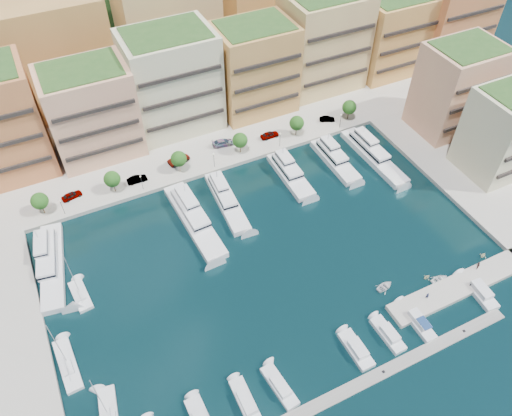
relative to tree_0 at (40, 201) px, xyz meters
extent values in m
plane|color=black|center=(40.00, -33.50, -4.74)|extent=(400.00, 400.00, 0.00)
cube|color=#9E998E|center=(40.00, 28.50, -4.74)|extent=(220.00, 64.00, 2.00)
cube|color=#1A3515|center=(40.00, 76.50, -4.74)|extent=(240.00, 40.00, 58.00)
cube|color=gray|center=(37.00, -63.50, -4.74)|extent=(72.00, 2.20, 0.35)
cube|color=#9E998E|center=(70.00, -55.50, -4.74)|extent=(32.00, 5.00, 2.00)
cube|color=#E2AA7E|center=(17.00, 16.50, 7.26)|extent=(20.00, 15.00, 22.00)
cube|color=black|center=(17.00, 8.75, 7.26)|extent=(18.40, 0.50, 0.90)
cube|color=#284E1F|center=(17.00, 16.50, 18.66)|extent=(17.60, 13.20, 0.80)
cube|color=beige|center=(38.00, 18.50, 8.76)|extent=(22.00, 16.00, 25.00)
cube|color=black|center=(38.00, 10.25, 8.76)|extent=(20.24, 0.50, 0.90)
cube|color=#284E1F|center=(38.00, 18.50, 21.66)|extent=(19.36, 14.08, 0.80)
cube|color=#D99951|center=(60.00, 16.50, 7.76)|extent=(20.00, 15.00, 23.00)
cube|color=black|center=(60.00, 8.75, 7.76)|extent=(18.40, 0.50, 0.90)
cube|color=#284E1F|center=(60.00, 16.50, 19.66)|extent=(17.60, 13.20, 0.80)
cube|color=#E5CC79|center=(82.00, 18.50, 9.26)|extent=(22.00, 16.00, 26.00)
cube|color=black|center=(82.00, 10.25, 9.26)|extent=(20.24, 0.50, 0.90)
cube|color=#DCA150|center=(104.00, 16.50, 7.26)|extent=(20.00, 15.00, 22.00)
cube|color=black|center=(104.00, 8.75, 7.26)|extent=(18.40, 0.50, 0.90)
cube|color=#C26C40|center=(124.00, 14.50, 8.26)|extent=(22.00, 16.00, 24.00)
cube|color=black|center=(124.00, 6.25, 8.26)|extent=(20.24, 0.50, 0.90)
cube|color=#E2AA7E|center=(102.00, -13.50, 7.26)|extent=(18.00, 14.00, 22.00)
cube|color=black|center=(102.00, -20.75, 7.26)|extent=(16.56, 0.50, 0.90)
cube|color=#284E1F|center=(102.00, -13.50, 18.66)|extent=(15.84, 12.32, 0.80)
cube|color=beige|center=(102.00, -31.50, 6.26)|extent=(18.00, 14.00, 20.00)
cube|color=#D99951|center=(15.00, 40.50, 11.26)|extent=(26.00, 18.00, 30.00)
cube|color=#E5CC79|center=(45.00, 40.50, 11.26)|extent=(26.00, 18.00, 30.00)
cube|color=#DCA150|center=(75.00, 40.50, 11.26)|extent=(26.00, 18.00, 30.00)
cylinder|color=#473323|center=(0.00, 0.00, -2.24)|extent=(0.24, 0.24, 3.00)
sphere|color=#1D4714|center=(0.00, 0.00, 0.01)|extent=(3.80, 3.80, 3.80)
cylinder|color=#473323|center=(16.00, 0.00, -2.24)|extent=(0.24, 0.24, 3.00)
sphere|color=#1D4714|center=(16.00, 0.00, 0.01)|extent=(3.80, 3.80, 3.80)
cylinder|color=#473323|center=(32.00, 0.00, -2.24)|extent=(0.24, 0.24, 3.00)
sphere|color=#1D4714|center=(32.00, 0.00, 0.01)|extent=(3.80, 3.80, 3.80)
cylinder|color=#473323|center=(48.00, 0.00, -2.24)|extent=(0.24, 0.24, 3.00)
sphere|color=#1D4714|center=(48.00, 0.00, 0.01)|extent=(3.80, 3.80, 3.80)
cylinder|color=#473323|center=(64.00, 0.00, -2.24)|extent=(0.24, 0.24, 3.00)
sphere|color=#1D4714|center=(64.00, 0.00, 0.01)|extent=(3.80, 3.80, 3.80)
cylinder|color=#473323|center=(80.00, 0.00, -2.24)|extent=(0.24, 0.24, 3.00)
sphere|color=#1D4714|center=(80.00, 0.00, 0.01)|extent=(3.80, 3.80, 3.80)
cylinder|color=black|center=(4.00, -2.30, -1.74)|extent=(0.10, 0.10, 4.00)
sphere|color=#FFF2CC|center=(4.00, -2.30, 0.31)|extent=(0.30, 0.30, 0.30)
cylinder|color=black|center=(22.00, -2.30, -1.74)|extent=(0.10, 0.10, 4.00)
sphere|color=#FFF2CC|center=(22.00, -2.30, 0.31)|extent=(0.30, 0.30, 0.30)
cylinder|color=black|center=(40.00, -2.30, -1.74)|extent=(0.10, 0.10, 4.00)
sphere|color=#FFF2CC|center=(40.00, -2.30, 0.31)|extent=(0.30, 0.30, 0.30)
cylinder|color=black|center=(58.00, -2.30, -1.74)|extent=(0.10, 0.10, 4.00)
sphere|color=#FFF2CC|center=(58.00, -2.30, 0.31)|extent=(0.30, 0.30, 0.30)
cylinder|color=black|center=(76.00, -2.30, -1.74)|extent=(0.10, 0.10, 4.00)
sphere|color=#FFF2CC|center=(76.00, -2.30, 0.31)|extent=(0.30, 0.30, 0.30)
cube|color=silver|center=(-1.23, -15.69, -4.39)|extent=(7.83, 22.77, 2.30)
cube|color=silver|center=(-1.23, -13.45, -2.34)|extent=(5.45, 12.71, 1.80)
cube|color=black|center=(-1.23, -13.45, -2.34)|extent=(5.51, 12.78, 0.55)
cube|color=silver|center=(-1.23, -11.66, -0.74)|extent=(3.61, 7.04, 1.40)
cylinder|color=#B2B2B7|center=(-1.23, -10.32, 0.86)|extent=(0.14, 0.14, 1.80)
cube|color=silver|center=(29.22, -16.64, -4.39)|extent=(6.04, 24.48, 2.30)
cube|color=silver|center=(29.22, -14.21, -2.34)|extent=(4.63, 13.53, 1.80)
cube|color=black|center=(29.22, -14.21, -2.34)|extent=(4.69, 13.59, 0.55)
cube|color=silver|center=(29.22, -12.27, -0.74)|extent=(3.26, 7.42, 1.40)
cylinder|color=#B2B2B7|center=(29.22, -10.81, 0.86)|extent=(0.14, 0.14, 1.80)
cube|color=silver|center=(37.99, -14.49, -4.39)|extent=(5.25, 20.18, 2.30)
cube|color=silver|center=(37.99, -12.49, -2.34)|extent=(4.00, 11.16, 1.80)
cube|color=black|center=(37.99, -12.49, -2.34)|extent=(4.06, 11.22, 0.55)
cube|color=silver|center=(37.99, -10.89, -0.74)|extent=(2.81, 6.12, 1.40)
cylinder|color=#B2B2B7|center=(37.99, -9.69, 0.86)|extent=(0.14, 0.14, 1.80)
cube|color=silver|center=(55.31, -12.97, -4.39)|extent=(4.87, 17.01, 2.30)
cube|color=silver|center=(55.31, -11.28, -2.34)|extent=(3.92, 9.38, 1.80)
cube|color=black|center=(55.31, -11.28, -2.34)|extent=(3.98, 9.44, 0.55)
cube|color=silver|center=(55.31, -9.92, -0.74)|extent=(2.84, 5.12, 1.40)
cylinder|color=#B2B2B7|center=(55.31, -8.90, 0.86)|extent=(0.14, 0.14, 1.80)
cube|color=black|center=(55.31, -12.97, -4.84)|extent=(4.92, 17.06, 0.35)
cube|color=silver|center=(67.85, -13.12, -4.39)|extent=(4.49, 17.25, 2.30)
cube|color=silver|center=(67.85, -11.39, -2.34)|extent=(3.66, 9.50, 1.80)
cube|color=black|center=(67.85, -11.39, -2.34)|extent=(3.72, 9.56, 0.55)
cube|color=silver|center=(67.85, -10.02, -0.74)|extent=(2.67, 5.18, 1.40)
cylinder|color=#B2B2B7|center=(67.85, -8.98, 0.86)|extent=(0.14, 0.14, 1.80)
cube|color=silver|center=(77.35, -16.01, -4.39)|extent=(4.85, 23.10, 2.30)
cube|color=silver|center=(77.35, -13.71, -2.34)|extent=(3.84, 12.73, 1.80)
cube|color=black|center=(77.35, -13.71, -2.34)|extent=(3.91, 12.79, 0.55)
cube|color=silver|center=(77.35, -11.86, -0.74)|extent=(2.76, 6.96, 1.40)
cylinder|color=#B2B2B7|center=(77.35, -10.48, 0.86)|extent=(0.14, 0.14, 1.80)
cube|color=black|center=(14.67, -56.62, -3.44)|extent=(1.99, 0.17, 0.55)
cube|color=silver|center=(22.35, -58.00, -4.49)|extent=(2.63, 8.78, 1.40)
cube|color=silver|center=(22.35, -58.44, -3.19)|extent=(2.03, 4.22, 1.10)
cube|color=black|center=(22.35, -56.69, -3.44)|extent=(1.84, 0.12, 0.55)
cube|color=silver|center=(28.61, -58.00, -4.49)|extent=(3.41, 8.74, 1.40)
cube|color=silver|center=(28.61, -58.43, -3.19)|extent=(2.37, 4.28, 1.10)
cube|color=black|center=(28.61, -56.72, -3.44)|extent=(1.78, 0.30, 0.55)
cube|color=silver|center=(44.02, -58.00, -4.49)|extent=(2.90, 7.98, 1.40)
cube|color=silver|center=(44.02, -58.40, -3.19)|extent=(2.23, 3.84, 1.10)
cube|color=black|center=(44.02, -56.81, -3.44)|extent=(2.02, 0.12, 0.55)
cube|color=silver|center=(50.91, -58.00, -4.49)|extent=(2.76, 7.87, 1.40)
cube|color=silver|center=(50.91, -58.39, -3.19)|extent=(2.09, 3.80, 1.10)
cube|color=black|center=(50.91, -56.83, -3.44)|extent=(1.83, 0.15, 0.55)
cube|color=silver|center=(57.42, -58.00, -4.49)|extent=(2.52, 9.14, 1.40)
cube|color=silver|center=(57.42, -58.46, -3.19)|extent=(1.94, 4.39, 1.10)
cube|color=black|center=(57.42, -56.63, -3.44)|extent=(1.77, 0.11, 0.55)
cube|color=navy|center=(57.42, -59.64, -2.59)|extent=(1.74, 2.75, 0.12)
cube|color=silver|center=(72.54, -58.00, -4.49)|extent=(3.61, 9.30, 1.40)
cube|color=silver|center=(72.54, -58.45, -3.19)|extent=(2.58, 4.54, 1.10)
cube|color=black|center=(72.54, -56.64, -3.44)|extent=(2.05, 0.28, 0.55)
cube|color=silver|center=(-2.77, -38.39, -4.54)|extent=(3.39, 10.93, 1.20)
cube|color=silver|center=(-2.77, -39.47, -3.64)|extent=(1.83, 2.79, 0.60)
cylinder|color=#B2B2B7|center=(-2.77, -37.85, 2.06)|extent=(0.14, 0.14, 12.00)
cylinder|color=#B2B2B7|center=(-2.77, -40.01, -2.94)|extent=(0.37, 4.85, 0.10)
cube|color=silver|center=(2.38, -24.97, -4.54)|extent=(3.44, 7.91, 1.20)
cube|color=silver|center=(2.38, -25.73, -3.64)|extent=(1.80, 2.07, 0.60)
cylinder|color=#B2B2B7|center=(2.38, -24.58, 2.06)|extent=(0.14, 0.14, 12.00)
cylinder|color=#B2B2B7|center=(2.38, -26.12, -2.94)|extent=(0.44, 3.45, 0.10)
cylinder|color=#B2B2B7|center=(1.45, -49.87, 2.06)|extent=(0.14, 0.14, 12.00)
imported|color=beige|center=(65.65, -50.91, -4.32)|extent=(1.75, 1.56, 0.84)
imported|color=#F1ECB8|center=(79.78, -51.65, -4.31)|extent=(2.02, 1.88, 0.87)
imported|color=white|center=(56.73, -49.10, -4.36)|extent=(4.13, 3.27, 0.77)
imported|color=white|center=(67.58, -52.50, -4.35)|extent=(3.77, 2.69, 0.78)
imported|color=gray|center=(6.54, 2.07, -2.96)|extent=(4.88, 2.72, 1.57)
imported|color=gray|center=(21.52, 0.76, -2.97)|extent=(4.72, 1.65, 1.55)
imported|color=gray|center=(32.85, 3.14, -2.96)|extent=(6.07, 3.70, 1.57)
imported|color=gray|center=(45.20, 4.41, -2.92)|extent=(5.93, 3.08, 1.64)
imported|color=gray|center=(57.33, 2.09, -2.91)|extent=(4.89, 2.00, 1.66)
imported|color=gray|center=(74.46, 1.58, -3.08)|extent=(4.26, 2.95, 1.33)
imported|color=#262D4D|center=(62.02, -55.05, -2.96)|extent=(0.67, 0.67, 1.56)
imported|color=#4B312D|center=(75.61, -53.85, -2.81)|extent=(1.15, 1.11, 1.86)
camera|label=1|loc=(9.20, -88.85, 77.36)|focal=35.00mm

